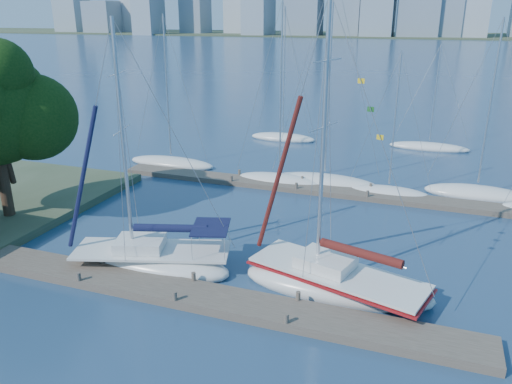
% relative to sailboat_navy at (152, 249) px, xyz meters
% --- Properties ---
extents(ground, '(700.00, 700.00, 0.00)m').
position_rel_sailboat_navy_xyz_m(ground, '(2.89, -2.10, -0.97)').
color(ground, '#172A4B').
rests_on(ground, ground).
extents(near_dock, '(26.00, 2.00, 0.40)m').
position_rel_sailboat_navy_xyz_m(near_dock, '(2.89, -2.10, -0.77)').
color(near_dock, '#4B4237').
rests_on(near_dock, ground).
extents(far_dock, '(30.00, 1.80, 0.36)m').
position_rel_sailboat_navy_xyz_m(far_dock, '(4.89, 13.90, -0.79)').
color(far_dock, '#4B4237').
rests_on(far_dock, ground).
extents(far_shore, '(800.00, 100.00, 1.50)m').
position_rel_sailboat_navy_xyz_m(far_shore, '(2.89, 317.90, -0.97)').
color(far_shore, '#38472D').
rests_on(far_shore, ground).
extents(sailboat_navy, '(8.73, 5.03, 12.55)m').
position_rel_sailboat_navy_xyz_m(sailboat_navy, '(0.00, 0.00, 0.00)').
color(sailboat_navy, silver).
rests_on(sailboat_navy, ground).
extents(sailboat_maroon, '(9.16, 5.12, 13.49)m').
position_rel_sailboat_navy_xyz_m(sailboat_maroon, '(9.15, 0.78, 0.05)').
color(sailboat_maroon, silver).
rests_on(sailboat_maroon, ground).
extents(bg_boat_0, '(7.97, 3.73, 12.44)m').
position_rel_sailboat_navy_xyz_m(bg_boat_0, '(-7.91, 16.30, -0.72)').
color(bg_boat_0, silver).
rests_on(bg_boat_0, ground).
extents(bg_boat_1, '(6.82, 2.21, 13.33)m').
position_rel_sailboat_navy_xyz_m(bg_boat_1, '(2.09, 14.84, -0.71)').
color(bg_boat_1, silver).
rests_on(bg_boat_1, ground).
extents(bg_boat_2, '(8.13, 3.27, 15.45)m').
position_rel_sailboat_navy_xyz_m(bg_boat_2, '(5.36, 15.64, -0.67)').
color(bg_boat_2, silver).
rests_on(bg_boat_2, ground).
extents(bg_boat_3, '(5.85, 2.67, 10.13)m').
position_rel_sailboat_navy_xyz_m(bg_boat_3, '(10.11, 14.83, -0.75)').
color(bg_boat_3, silver).
rests_on(bg_boat_3, ground).
extents(bg_boat_4, '(7.35, 4.28, 12.27)m').
position_rel_sailboat_navy_xyz_m(bg_boat_4, '(15.94, 16.66, -0.70)').
color(bg_boat_4, silver).
rests_on(bg_boat_4, ground).
extents(bg_boat_6, '(6.96, 4.51, 13.11)m').
position_rel_sailboat_navy_xyz_m(bg_boat_6, '(-1.71, 28.29, -0.71)').
color(bg_boat_6, silver).
rests_on(bg_boat_6, ground).
extents(bg_boat_7, '(7.48, 4.60, 9.92)m').
position_rel_sailboat_navy_xyz_m(bg_boat_7, '(12.44, 29.35, -0.76)').
color(bg_boat_7, silver).
rests_on(bg_boat_7, ground).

